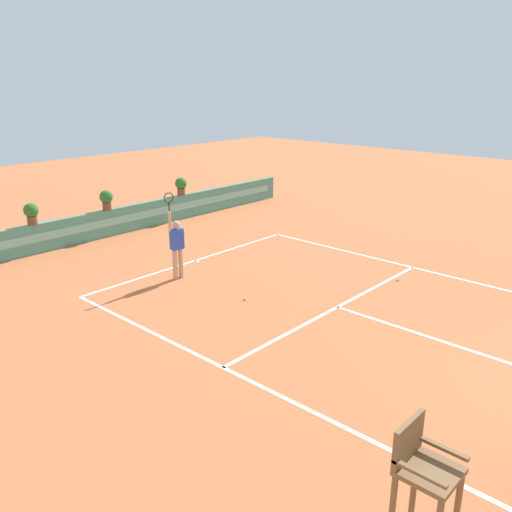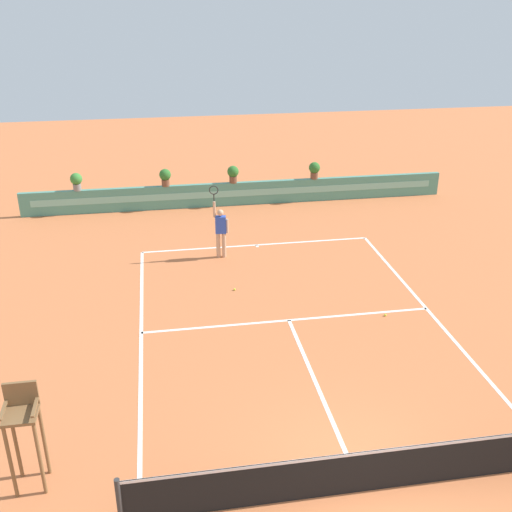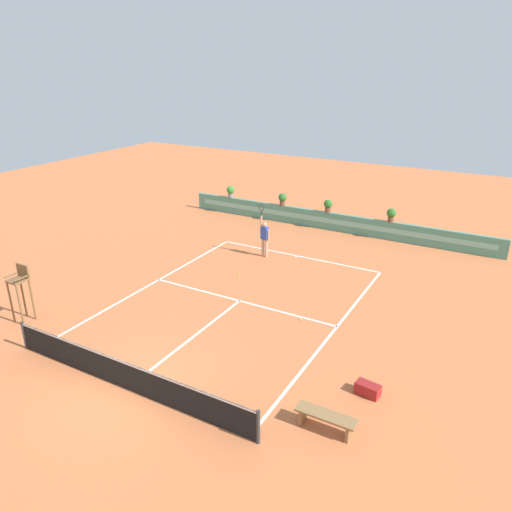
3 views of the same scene
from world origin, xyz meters
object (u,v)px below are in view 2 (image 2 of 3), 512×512
object	(u,v)px
tennis_ball_near_baseline	(235,289)
potted_plant_left	(165,176)
tennis_ball_mid_court	(385,315)
potted_plant_right	(314,169)
potted_plant_centre	(233,173)
umpire_chair	(24,425)
potted_plant_far_left	(76,181)
tennis_player	(221,229)

from	to	relation	value
tennis_ball_near_baseline	potted_plant_left	distance (m)	8.24
tennis_ball_mid_court	potted_plant_right	bearing A→B (deg)	87.15
tennis_ball_mid_court	potted_plant_centre	world-z (taller)	potted_plant_centre
umpire_chair	potted_plant_right	xyz separation A→B (m)	(9.36, 15.13, 0.07)
potted_plant_far_left	potted_plant_left	world-z (taller)	same
potted_plant_left	potted_plant_right	size ratio (longest dim) A/B	1.00
umpire_chair	tennis_ball_near_baseline	distance (m)	8.76
tennis_ball_near_baseline	potted_plant_far_left	size ratio (longest dim) A/B	0.09
potted_plant_centre	potted_plant_left	world-z (taller)	same
tennis_ball_near_baseline	potted_plant_left	xyz separation A→B (m)	(-1.81, 7.92, 1.38)
umpire_chair	potted_plant_centre	distance (m)	16.21
tennis_player	potted_plant_right	world-z (taller)	tennis_player
potted_plant_far_left	tennis_ball_near_baseline	bearing A→B (deg)	-55.82
potted_plant_left	potted_plant_right	bearing A→B (deg)	0.00
tennis_ball_near_baseline	potted_plant_right	distance (m)	9.24
tennis_ball_mid_court	potted_plant_left	bearing A→B (deg)	119.80
tennis_ball_near_baseline	potted_plant_far_left	distance (m)	9.67
umpire_chair	tennis_player	world-z (taller)	tennis_player
tennis_player	tennis_ball_mid_court	bearing A→B (deg)	-49.60
umpire_chair	tennis_ball_mid_court	xyz separation A→B (m)	(8.85, 4.91, -1.31)
tennis_ball_near_baseline	potted_plant_right	bearing A→B (deg)	60.14
potted_plant_right	umpire_chair	bearing A→B (deg)	-121.74
potted_plant_centre	potted_plant_far_left	distance (m)	6.40
umpire_chair	tennis_player	size ratio (longest dim) A/B	0.83
tennis_player	tennis_ball_mid_court	world-z (taller)	tennis_player
potted_plant_centre	potted_plant_left	distance (m)	2.83
potted_plant_left	tennis_player	bearing A→B (deg)	-72.38
umpire_chair	tennis_ball_near_baseline	xyz separation A→B (m)	(4.81, 7.21, -1.31)
tennis_player	potted_plant_right	xyz separation A→B (m)	(4.66, 5.33, 0.36)
tennis_ball_near_baseline	potted_plant_centre	size ratio (longest dim) A/B	0.09
tennis_ball_near_baseline	potted_plant_far_left	bearing A→B (deg)	124.18
tennis_ball_mid_court	potted_plant_right	size ratio (longest dim) A/B	0.09
potted_plant_far_left	potted_plant_left	xyz separation A→B (m)	(3.57, 0.00, 0.00)
potted_plant_far_left	umpire_chair	bearing A→B (deg)	-87.85
tennis_ball_mid_court	potted_plant_centre	bearing A→B (deg)	106.46
tennis_ball_near_baseline	potted_plant_centre	bearing A→B (deg)	82.66
tennis_ball_mid_court	potted_plant_centre	distance (m)	10.74
potted_plant_centre	tennis_ball_near_baseline	bearing A→B (deg)	-97.34
umpire_chair	potted_plant_right	size ratio (longest dim) A/B	2.96
tennis_player	potted_plant_left	world-z (taller)	tennis_player
potted_plant_centre	potted_plant_far_left	size ratio (longest dim) A/B	1.00
tennis_ball_near_baseline	potted_plant_left	bearing A→B (deg)	102.87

